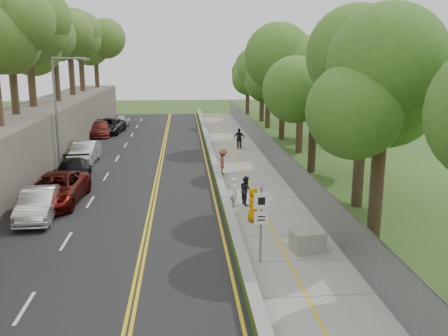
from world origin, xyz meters
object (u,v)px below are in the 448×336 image
(car_1, at_px, (39,204))
(construction_barrel, at_px, (240,143))
(concrete_block, at_px, (308,241))
(streetlight, at_px, (59,106))
(person_far, at_px, (239,138))
(painter_0, at_px, (253,204))
(car_2, at_px, (56,189))
(signpost, at_px, (261,217))

(car_1, bearing_deg, construction_barrel, 51.97)
(car_1, bearing_deg, concrete_block, -27.39)
(streetlight, xyz_separation_m, person_far, (13.41, 7.40, -3.70))
(concrete_block, distance_m, painter_0, 4.41)
(car_2, bearing_deg, construction_barrel, 55.76)
(construction_barrel, distance_m, car_1, 22.06)
(concrete_block, relative_size, car_2, 0.22)
(construction_barrel, xyz_separation_m, painter_0, (-1.55, -19.61, 0.44))
(signpost, bearing_deg, concrete_block, 25.27)
(streetlight, distance_m, construction_barrel, 16.03)
(construction_barrel, xyz_separation_m, car_1, (-12.23, -18.36, 0.35))
(signpost, height_order, painter_0, signpost)
(construction_barrel, distance_m, painter_0, 19.68)
(construction_barrel, bearing_deg, signpost, -94.52)
(concrete_block, xyz_separation_m, person_far, (-0.26, 23.40, 0.46))
(construction_barrel, bearing_deg, painter_0, -94.52)
(car_1, xyz_separation_m, car_2, (0.23, 2.59, 0.06))
(streetlight, xyz_separation_m, signpost, (11.51, -17.02, -2.68))
(car_1, bearing_deg, streetlight, 92.20)
(signpost, xyz_separation_m, car_2, (-10.05, 8.88, -1.10))
(streetlight, bearing_deg, signpost, -55.92)
(streetlight, height_order, person_far, streetlight)
(signpost, relative_size, car_2, 0.52)
(signpost, height_order, construction_barrel, signpost)
(car_1, bearing_deg, painter_0, -11.05)
(painter_0, distance_m, person_far, 19.43)
(car_2, relative_size, painter_0, 3.51)
(construction_barrel, relative_size, concrete_block, 0.62)
(signpost, bearing_deg, construction_barrel, 85.48)
(signpost, relative_size, car_1, 0.67)
(streetlight, distance_m, painter_0, 17.30)
(construction_barrel, distance_m, car_2, 19.82)
(concrete_block, distance_m, person_far, 23.41)
(car_1, bearing_deg, car_2, 80.64)
(construction_barrel, bearing_deg, car_2, -127.26)
(construction_barrel, bearing_deg, car_1, -123.65)
(streetlight, bearing_deg, painter_0, -45.14)
(signpost, distance_m, car_1, 12.10)
(car_2, distance_m, painter_0, 11.13)
(painter_0, relative_size, person_far, 0.95)
(construction_barrel, relative_size, car_1, 0.17)
(signpost, distance_m, construction_barrel, 24.78)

